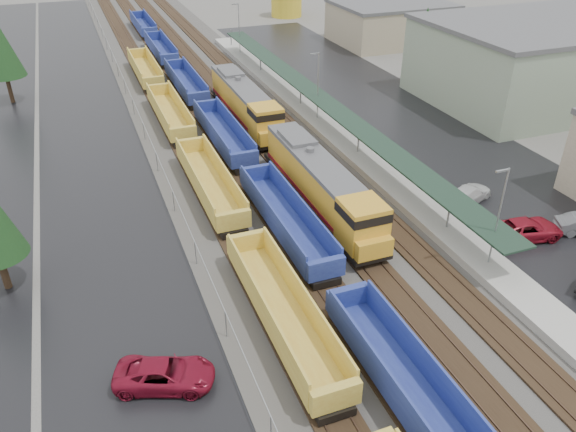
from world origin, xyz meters
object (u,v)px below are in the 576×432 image
object	(u,v)px
locomotive_lead	(322,185)
well_string_yellow	(240,235)
parked_car_east_b	(526,229)
parked_car_east_c	(469,194)
locomotive_trail	(246,103)
storage_tank	(286,0)
well_string_blue	(223,134)
parked_car_west_c	(165,374)

from	to	relation	value
locomotive_lead	well_string_yellow	xyz separation A→B (m)	(-8.00, -3.10, -1.16)
parked_car_east_b	parked_car_east_c	world-z (taller)	parked_car_east_b
parked_car_east_b	parked_car_east_c	xyz separation A→B (m)	(-0.62, 6.29, -0.04)
locomotive_trail	storage_tank	world-z (taller)	storage_tank
locomotive_trail	parked_car_east_b	bearing A→B (deg)	-67.09
well_string_yellow	well_string_blue	bearing A→B (deg)	78.24
locomotive_trail	parked_car_east_b	size ratio (longest dim) A/B	3.48
parked_car_east_b	parked_car_east_c	distance (m)	6.32
locomotive_trail	storage_tank	size ratio (longest dim) A/B	3.21
locomotive_trail	parked_car_east_c	xyz separation A→B (m)	(12.25, -24.17, -1.63)
locomotive_lead	well_string_blue	bearing A→B (deg)	103.93
well_string_blue	parked_car_east_b	world-z (taller)	well_string_blue
well_string_yellow	storage_tank	size ratio (longest dim) A/B	17.37
well_string_yellow	parked_car_east_c	bearing A→B (deg)	-0.21
parked_car_east_b	parked_car_east_c	bearing A→B (deg)	14.71
storage_tank	parked_car_west_c	bearing A→B (deg)	-114.74
well_string_yellow	locomotive_lead	bearing A→B (deg)	21.15
locomotive_trail	parked_car_east_c	world-z (taller)	locomotive_trail
locomotive_lead	locomotive_trail	bearing A→B (deg)	90.00
parked_car_west_c	well_string_yellow	bearing A→B (deg)	-13.43
well_string_blue	parked_car_east_b	xyz separation A→B (m)	(16.87, -25.58, -0.42)
locomotive_trail	parked_car_west_c	size ratio (longest dim) A/B	3.64
well_string_yellow	parked_car_east_c	distance (m)	20.26
locomotive_trail	parked_car_east_b	xyz separation A→B (m)	(12.87, -30.46, -1.59)
well_string_blue	storage_tank	distance (m)	65.11
locomotive_lead	parked_car_east_b	distance (m)	16.05
locomotive_lead	parked_car_east_b	size ratio (longest dim) A/B	3.48
well_string_yellow	well_string_blue	distance (m)	19.63
locomotive_lead	parked_car_west_c	distance (m)	21.17
locomotive_trail	well_string_yellow	xyz separation A→B (m)	(-8.00, -24.10, -1.16)
locomotive_lead	well_string_yellow	world-z (taller)	locomotive_lead
parked_car_west_c	parked_car_east_b	xyz separation A→B (m)	(28.47, 4.76, 0.03)
storage_tank	parked_car_west_c	size ratio (longest dim) A/B	1.14
well_string_blue	locomotive_trail	bearing A→B (deg)	50.63
locomotive_lead	storage_tank	distance (m)	78.45
locomotive_lead	parked_car_east_c	distance (m)	12.76
locomotive_trail	locomotive_lead	bearing A→B (deg)	-90.00
parked_car_east_b	parked_car_east_c	size ratio (longest dim) A/B	1.10
well_string_blue	locomotive_lead	bearing A→B (deg)	-76.07
well_string_yellow	parked_car_west_c	world-z (taller)	well_string_yellow
well_string_blue	parked_car_east_c	size ratio (longest dim) A/B	24.36
locomotive_lead	parked_car_east_c	bearing A→B (deg)	-14.50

